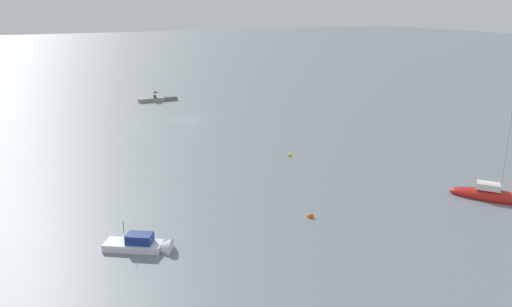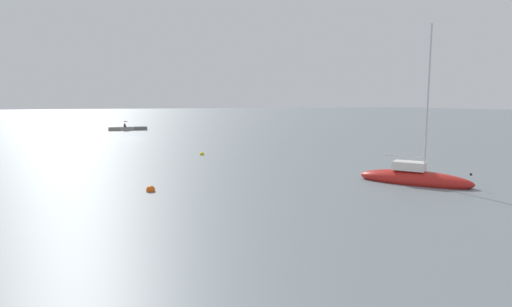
{
  "view_description": "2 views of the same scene",
  "coord_description": "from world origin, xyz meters",
  "px_view_note": "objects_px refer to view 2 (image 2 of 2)",
  "views": [
    {
      "loc": [
        23.95,
        75.1,
        18.2
      ],
      "look_at": [
        0.23,
        26.26,
        1.54
      ],
      "focal_mm": 34.72,
      "sensor_mm": 36.0,
      "label": 1
    },
    {
      "loc": [
        4.95,
        68.09,
        5.9
      ],
      "look_at": [
        -5.78,
        39.75,
        1.98
      ],
      "focal_mm": 28.7,
      "sensor_mm": 36.0,
      "label": 2
    }
  ],
  "objects_px": {
    "person_seated_brown_left": "(125,126)",
    "sailboat_red_far": "(414,178)",
    "mooring_buoy_mid": "(151,190)",
    "mooring_buoy_near": "(202,154)",
    "umbrella_open_black": "(125,121)"
  },
  "relations": [
    {
      "from": "person_seated_brown_left",
      "to": "mooring_buoy_mid",
      "type": "height_order",
      "value": "person_seated_brown_left"
    },
    {
      "from": "umbrella_open_black",
      "to": "mooring_buoy_mid",
      "type": "relative_size",
      "value": 2.43
    },
    {
      "from": "mooring_buoy_near",
      "to": "mooring_buoy_mid",
      "type": "bearing_deg",
      "value": 66.21
    },
    {
      "from": "sailboat_red_far",
      "to": "mooring_buoy_mid",
      "type": "relative_size",
      "value": 19.8
    },
    {
      "from": "person_seated_brown_left",
      "to": "umbrella_open_black",
      "type": "height_order",
      "value": "umbrella_open_black"
    },
    {
      "from": "sailboat_red_far",
      "to": "mooring_buoy_mid",
      "type": "height_order",
      "value": "sailboat_red_far"
    },
    {
      "from": "umbrella_open_black",
      "to": "mooring_buoy_mid",
      "type": "distance_m",
      "value": 58.42
    },
    {
      "from": "mooring_buoy_near",
      "to": "umbrella_open_black",
      "type": "bearing_deg",
      "value": -82.07
    },
    {
      "from": "sailboat_red_far",
      "to": "mooring_buoy_near",
      "type": "relative_size",
      "value": 23.84
    },
    {
      "from": "mooring_buoy_near",
      "to": "mooring_buoy_mid",
      "type": "distance_m",
      "value": 18.19
    },
    {
      "from": "person_seated_brown_left",
      "to": "sailboat_red_far",
      "type": "xyz_separation_m",
      "value": [
        -16.47,
        62.22,
        -0.58
      ]
    },
    {
      "from": "person_seated_brown_left",
      "to": "mooring_buoy_mid",
      "type": "xyz_separation_m",
      "value": [
        1.54,
        58.24,
        -0.87
      ]
    },
    {
      "from": "person_seated_brown_left",
      "to": "mooring_buoy_mid",
      "type": "relative_size",
      "value": 1.26
    },
    {
      "from": "person_seated_brown_left",
      "to": "mooring_buoy_mid",
      "type": "distance_m",
      "value": 58.27
    },
    {
      "from": "person_seated_brown_left",
      "to": "sailboat_red_far",
      "type": "relative_size",
      "value": 0.06
    }
  ]
}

